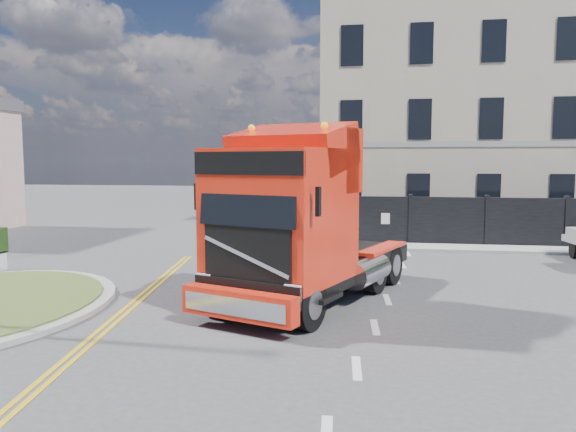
# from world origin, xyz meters

# --- Properties ---
(ground) EXTENTS (120.00, 120.00, 0.00)m
(ground) POSITION_xyz_m (0.00, 0.00, 0.00)
(ground) COLOR #424244
(ground) RESTS_ON ground
(hoarding_fence) EXTENTS (18.80, 0.25, 2.00)m
(hoarding_fence) POSITION_xyz_m (6.55, 9.00, 1.00)
(hoarding_fence) COLOR black
(hoarding_fence) RESTS_ON ground
(georgian_building) EXTENTS (12.30, 10.30, 12.80)m
(georgian_building) POSITION_xyz_m (6.00, 16.50, 5.77)
(georgian_building) COLOR #B1A18D
(georgian_building) RESTS_ON ground
(pavement_far) EXTENTS (20.00, 1.60, 0.12)m
(pavement_far) POSITION_xyz_m (6.00, 8.10, 0.06)
(pavement_far) COLOR #979792
(pavement_far) RESTS_ON ground
(truck) EXTENTS (4.91, 7.48, 4.20)m
(truck) POSITION_xyz_m (0.77, -1.41, 1.88)
(truck) COLOR black
(truck) RESTS_ON ground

